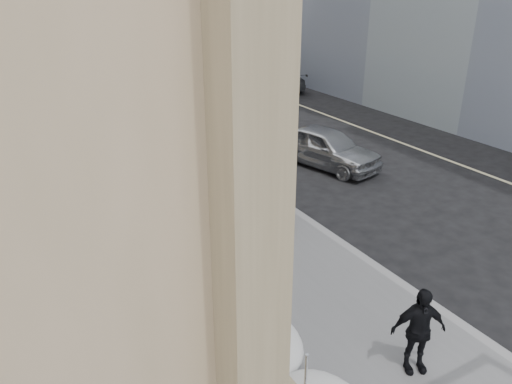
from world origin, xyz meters
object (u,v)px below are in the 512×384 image
car_silver (326,147)px  pedestrian (418,330)px  car_grey (281,79)px  mounted_horse_right (253,167)px  mounted_horse_left (207,269)px

car_silver → pedestrian: bearing=-133.1°
pedestrian → car_grey: (10.99, 22.03, -0.33)m
mounted_horse_right → car_grey: bearing=-144.3°
mounted_horse_right → car_silver: 4.52m
pedestrian → car_silver: bearing=84.6°
mounted_horse_right → car_silver: (4.13, 1.75, -0.56)m
pedestrian → car_grey: 24.63m
car_silver → car_grey: (5.86, 12.54, -0.10)m
mounted_horse_right → car_grey: (9.99, 14.30, -0.67)m
mounted_horse_left → car_silver: (7.66, 6.13, -0.41)m
car_silver → mounted_horse_left: bearing=-156.0°
mounted_horse_left → car_silver: bearing=-118.2°
mounted_horse_left → car_grey: 23.06m
pedestrian → car_grey: pedestrian is taller
mounted_horse_right → pedestrian: bearing=63.3°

